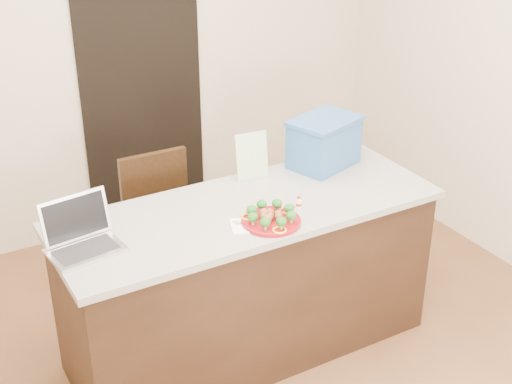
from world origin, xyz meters
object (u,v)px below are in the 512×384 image
plate (271,221)px  yogurt_bottle (299,203)px  blue_box (324,142)px  laptop (81,234)px  chair (163,221)px  napkin (247,225)px  island (248,279)px

plate → yogurt_bottle: yogurt_bottle is taller
blue_box → laptop: bearing=169.4°
blue_box → chair: 1.10m
yogurt_bottle → laptop: bearing=170.7°
napkin → blue_box: 0.87m
laptop → chair: laptop is taller
island → napkin: 0.51m
yogurt_bottle → blue_box: bearing=42.5°
laptop → blue_box: (1.52, 0.20, 0.08)m
island → yogurt_bottle: bearing=-33.0°
plate → yogurt_bottle: 0.22m
blue_box → yogurt_bottle: bearing=-155.6°
yogurt_bottle → chair: bearing=117.0°
napkin → yogurt_bottle: bearing=6.0°
napkin → blue_box: (0.74, 0.42, 0.14)m
island → chair: (-0.21, 0.70, 0.08)m
plate → chair: 1.02m
napkin → yogurt_bottle: yogurt_bottle is taller
plate → laptop: (-0.90, 0.25, 0.05)m
napkin → blue_box: bearing=29.2°
plate → blue_box: size_ratio=0.64×
napkin → chair: 0.96m
plate → island: bearing=94.1°
chair → plate: bearing=-75.3°
yogurt_bottle → napkin: bearing=-174.0°
island → blue_box: bearing=20.3°
plate → napkin: plate is taller
island → napkin: size_ratio=13.17×
island → yogurt_bottle: yogurt_bottle is taller
plate → laptop: 0.93m
plate → yogurt_bottle: size_ratio=4.70×
island → yogurt_bottle: 0.55m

